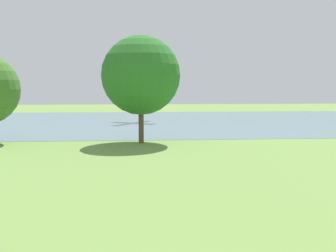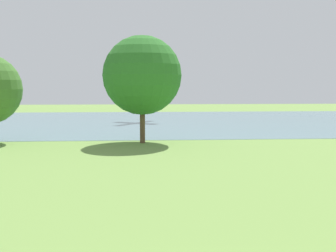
% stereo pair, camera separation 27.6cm
% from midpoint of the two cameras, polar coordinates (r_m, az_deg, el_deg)
% --- Properties ---
extents(ground_plane, '(160.00, 160.00, 0.00)m').
position_cam_midpoint_polar(ground_plane, '(29.26, -0.40, -4.03)').
color(ground_plane, olive).
extents(water_surface, '(140.00, 40.00, 0.02)m').
position_cam_midpoint_polar(water_surface, '(57.03, -2.19, 0.66)').
color(water_surface, slate).
rests_on(water_surface, ground).
extents(tree_west_far, '(6.66, 6.66, 9.08)m').
position_cam_midpoint_polar(tree_west_far, '(35.21, -3.34, 6.95)').
color(tree_west_far, brown).
rests_on(tree_west_far, ground).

